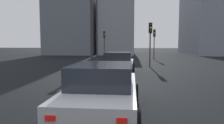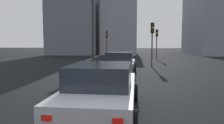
% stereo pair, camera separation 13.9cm
% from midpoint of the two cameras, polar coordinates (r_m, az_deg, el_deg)
% --- Properties ---
extents(car_grey_lead, '(4.07, 2.17, 1.50)m').
position_cam_midpoint_polar(car_grey_lead, '(13.97, 2.38, -0.47)').
color(car_grey_lead, slate).
rests_on(car_grey_lead, ground_plane).
extents(car_silver_second, '(4.73, 2.11, 1.52)m').
position_cam_midpoint_polar(car_silver_second, '(6.24, -2.13, -7.57)').
color(car_silver_second, '#A8AAB2').
rests_on(car_silver_second, ground_plane).
extents(traffic_light_near_left, '(0.32, 0.30, 3.82)m').
position_cam_midpoint_polar(traffic_light_near_left, '(18.65, 11.03, 7.12)').
color(traffic_light_near_left, '#2D2D30').
rests_on(traffic_light_near_left, ground_plane).
extents(traffic_light_near_right, '(0.32, 0.30, 3.75)m').
position_cam_midpoint_polar(traffic_light_near_right, '(27.20, 12.13, 6.38)').
color(traffic_light_near_right, '#2D2D30').
rests_on(traffic_light_near_right, ground_plane).
extents(traffic_light_far_left, '(0.33, 0.31, 3.69)m').
position_cam_midpoint_polar(traffic_light_far_left, '(29.61, -1.30, 6.32)').
color(traffic_light_far_left, '#2D2D30').
rests_on(traffic_light_far_left, ground_plane).
extents(street_lamp_kerbside, '(0.56, 0.36, 8.10)m').
position_cam_midpoint_polar(street_lamp_kerbside, '(23.45, -3.33, 11.61)').
color(street_lamp_kerbside, '#2D2D30').
rests_on(street_lamp_kerbside, ground_plane).
extents(street_lamp_far, '(0.56, 0.36, 7.89)m').
position_cam_midpoint_polar(street_lamp_far, '(14.33, -4.97, 15.23)').
color(street_lamp_far, '#2D2D30').
rests_on(street_lamp_far, ground_plane).
extents(building_facade_left, '(15.17, 6.03, 14.13)m').
position_cam_midpoint_polar(building_facade_left, '(43.52, 24.51, 11.32)').
color(building_facade_left, gray).
rests_on(building_facade_left, ground_plane).
extents(building_facade_center, '(9.48, 6.05, 9.16)m').
position_cam_midpoint_polar(building_facade_center, '(39.41, 2.33, 8.84)').
color(building_facade_center, gray).
rests_on(building_facade_center, ground_plane).
extents(building_facade_right, '(9.37, 8.60, 17.91)m').
position_cam_midpoint_polar(building_facade_right, '(40.37, -9.55, 14.94)').
color(building_facade_right, slate).
rests_on(building_facade_right, ground_plane).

